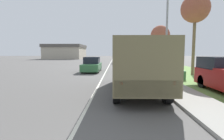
{
  "coord_description": "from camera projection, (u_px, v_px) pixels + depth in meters",
  "views": [
    {
      "loc": [
        1.11,
        -0.3,
        2.1
      ],
      "look_at": [
        0.88,
        10.61,
        1.04
      ],
      "focal_mm": 28.0,
      "sensor_mm": 36.0,
      "label": 1
    }
  ],
  "objects": [
    {
      "name": "lamp_post",
      "position": [
        165.0,
        15.0,
        12.31
      ],
      "size": [
        1.69,
        0.24,
        7.98
      ],
      "color": "gray",
      "rests_on": "sidewalk_right"
    },
    {
      "name": "car_fourth_ahead",
      "position": [
        119.0,
        57.0,
        57.89
      ],
      "size": [
        1.92,
        4.38,
        1.66
      ],
      "color": "navy",
      "rests_on": "ground"
    },
    {
      "name": "ground_plane",
      "position": [
        111.0,
        62.0,
        40.33
      ],
      "size": [
        180.0,
        180.0,
        0.0
      ],
      "primitive_type": "plane",
      "color": "#565451"
    },
    {
      "name": "car_third_ahead",
      "position": [
        119.0,
        59.0,
        44.01
      ],
      "size": [
        1.72,
        4.12,
        1.51
      ],
      "color": "#B7BABF",
      "rests_on": "ground"
    },
    {
      "name": "utility_box",
      "position": [
        181.0,
        75.0,
        13.52
      ],
      "size": [
        0.55,
        0.45,
        0.7
      ],
      "color": "#3D7042",
      "rests_on": "grass_strip_right"
    },
    {
      "name": "building_distant",
      "position": [
        66.0,
        52.0,
        64.54
      ],
      "size": [
        13.24,
        14.41,
        5.11
      ],
      "color": "#B2A893",
      "rests_on": "ground"
    },
    {
      "name": "sidewalk_right",
      "position": [
        130.0,
        62.0,
        40.23
      ],
      "size": [
        1.8,
        120.0,
        0.12
      ],
      "color": "#9E9B93",
      "rests_on": "ground"
    },
    {
      "name": "lane_centre_stripe",
      "position": [
        111.0,
        62.0,
        40.33
      ],
      "size": [
        0.12,
        120.0,
        0.0
      ],
      "color": "silver",
      "rests_on": "ground"
    },
    {
      "name": "car_nearest_ahead",
      "position": [
        92.0,
        65.0,
        19.65
      ],
      "size": [
        1.86,
        4.59,
        1.67
      ],
      "color": "#336B3D",
      "rests_on": "ground"
    },
    {
      "name": "tree_mid_right",
      "position": [
        195.0,
        9.0,
        16.21
      ],
      "size": [
        2.61,
        2.61,
        7.5
      ],
      "color": "brown",
      "rests_on": "grass_strip_right"
    },
    {
      "name": "military_truck",
      "position": [
        136.0,
        63.0,
        9.4
      ],
      "size": [
        2.41,
        7.14,
        2.7
      ],
      "color": "#474C38",
      "rests_on": "ground"
    },
    {
      "name": "grass_strip_right",
      "position": [
        149.0,
        62.0,
        40.14
      ],
      "size": [
        7.0,
        120.0,
        0.02
      ],
      "color": "#6B9347",
      "rests_on": "ground"
    },
    {
      "name": "tree_far_right",
      "position": [
        160.0,
        35.0,
        30.53
      ],
      "size": [
        3.31,
        3.31,
        6.88
      ],
      "color": "#4C3D2D",
      "rests_on": "grass_strip_right"
    },
    {
      "name": "car_second_ahead",
      "position": [
        118.0,
        60.0,
        35.33
      ],
      "size": [
        1.77,
        4.68,
        1.52
      ],
      "color": "silver",
      "rests_on": "ground"
    }
  ]
}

